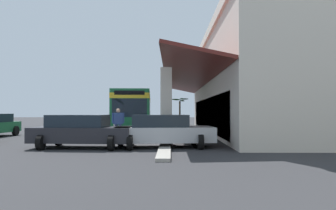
# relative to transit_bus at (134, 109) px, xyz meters

# --- Properties ---
(ground) EXTENTS (120.00, 120.00, 0.00)m
(ground) POSITION_rel_transit_bus_xyz_m (1.67, 5.49, -1.85)
(ground) COLOR #2D2D30
(curb_strip) EXTENTS (27.67, 0.50, 0.12)m
(curb_strip) POSITION_rel_transit_bus_xyz_m (1.48, 2.75, -1.79)
(curb_strip) COLOR #9E998E
(curb_strip) RESTS_ON ground
(plaza_building) EXTENTS (23.36, 16.84, 7.43)m
(plaza_building) POSITION_rel_transit_bus_xyz_m (1.48, 12.38, 1.87)
(plaza_building) COLOR beige
(plaza_building) RESTS_ON ground
(transit_bus) EXTENTS (11.35, 3.28, 3.34)m
(transit_bus) POSITION_rel_transit_bus_xyz_m (0.00, 0.00, 0.00)
(transit_bus) COLOR #196638
(transit_bus) RESTS_ON ground
(parked_sedan_silver) EXTENTS (2.73, 4.56, 1.47)m
(parked_sedan_silver) POSITION_rel_transit_bus_xyz_m (11.29, 2.65, -1.10)
(parked_sedan_silver) COLOR #B2B5BA
(parked_sedan_silver) RESTS_ON ground
(parked_sedan_charcoal) EXTENTS (2.60, 4.49, 1.47)m
(parked_sedan_charcoal) POSITION_rel_transit_bus_xyz_m (11.50, -0.95, -1.10)
(parked_sedan_charcoal) COLOR #232328
(parked_sedan_charcoal) RESTS_ON ground
(pedestrian) EXTENTS (0.39, 0.70, 1.78)m
(pedestrian) POSITION_rel_transit_bus_xyz_m (7.36, -0.05, -0.84)
(pedestrian) COLOR navy
(pedestrian) RESTS_ON ground
(potted_palm) EXTENTS (1.66, 1.81, 2.93)m
(potted_palm) POSITION_rel_transit_bus_xyz_m (-5.12, 3.87, -1.08)
(potted_palm) COLOR brown
(potted_palm) RESTS_ON ground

